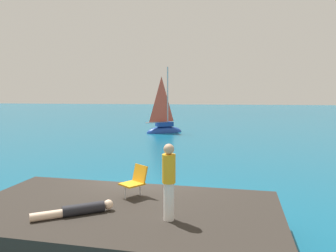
# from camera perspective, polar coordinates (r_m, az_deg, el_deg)

# --- Properties ---
(ground_plane) EXTENTS (160.00, 160.00, 0.00)m
(ground_plane) POSITION_cam_1_polar(r_m,az_deg,el_deg) (10.90, -4.22, -13.46)
(ground_plane) COLOR #0F5675
(shore_ledge) EXTENTS (7.60, 4.57, 0.95)m
(shore_ledge) POSITION_cam_1_polar(r_m,az_deg,el_deg) (8.13, -7.93, -16.92)
(shore_ledge) COLOR #2D2823
(shore_ledge) RESTS_ON ground
(boulder_seaward) EXTENTS (1.16, 1.28, 0.83)m
(boulder_seaward) POSITION_cam_1_polar(r_m,az_deg,el_deg) (10.04, -9.32, -15.27)
(boulder_seaward) COLOR #282322
(boulder_seaward) RESTS_ON ground
(boulder_inland) EXTENTS (1.14, 0.93, 0.75)m
(boulder_inland) POSITION_cam_1_polar(r_m,az_deg,el_deg) (10.08, -5.96, -15.14)
(boulder_inland) COLOR #2E2321
(boulder_inland) RESTS_ON ground
(sailboat_near) EXTENTS (3.41, 2.71, 6.31)m
(sailboat_near) POSITION_cam_1_polar(r_m,az_deg,el_deg) (28.83, -0.67, -0.48)
(sailboat_near) COLOR #193D99
(sailboat_near) RESTS_ON ground
(person_sunbather) EXTENTS (1.56, 1.06, 0.25)m
(person_sunbather) POSITION_cam_1_polar(r_m,az_deg,el_deg) (7.62, -15.47, -13.92)
(person_sunbather) COLOR black
(person_sunbather) RESTS_ON shore_ledge
(person_standing) EXTENTS (0.28, 0.28, 1.62)m
(person_standing) POSITION_cam_1_polar(r_m,az_deg,el_deg) (6.88, 0.14, -9.34)
(person_standing) COLOR white
(person_standing) RESTS_ON shore_ledge
(beach_chair) EXTENTS (0.75, 0.76, 0.80)m
(beach_chair) POSITION_cam_1_polar(r_m,az_deg,el_deg) (8.52, -5.67, -9.28)
(beach_chair) COLOR orange
(beach_chair) RESTS_ON shore_ledge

